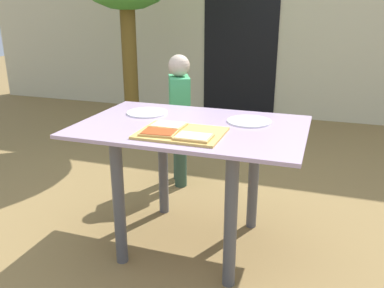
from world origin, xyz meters
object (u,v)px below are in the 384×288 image
object	(u,v)px
dining_table	(191,150)
cutting_board	(181,133)
pizza_slice_near_left	(159,132)
pizza_slice_near_right	(193,137)
pizza_slice_far_left	(168,125)
plate_white_left	(147,113)
child_left	(179,113)
plate_white_right	(249,121)

from	to	relation	value
dining_table	cutting_board	xyz separation A→B (m)	(0.01, -0.17, 0.15)
cutting_board	pizza_slice_near_left	bearing A→B (deg)	-144.80
pizza_slice_near_left	pizza_slice_near_right	world-z (taller)	same
pizza_slice_far_left	dining_table	bearing A→B (deg)	51.13
pizza_slice_far_left	plate_white_left	distance (m)	0.34
plate_white_left	child_left	distance (m)	0.65
pizza_slice_near_left	child_left	size ratio (longest dim) A/B	0.18
pizza_slice_near_right	pizza_slice_far_left	bearing A→B (deg)	142.64
child_left	dining_table	bearing A→B (deg)	-65.20
dining_table	cutting_board	size ratio (longest dim) A/B	2.89
pizza_slice_far_left	child_left	size ratio (longest dim) A/B	0.18
child_left	plate_white_right	bearing A→B (deg)	-44.72
pizza_slice_near_left	pizza_slice_near_right	distance (m)	0.18
dining_table	child_left	distance (m)	0.85
pizza_slice_far_left	child_left	world-z (taller)	child_left
cutting_board	pizza_slice_near_left	xyz separation A→B (m)	(-0.09, -0.06, 0.01)
pizza_slice_near_left	cutting_board	bearing A→B (deg)	35.20
cutting_board	dining_table	bearing A→B (deg)	91.97
plate_white_right	pizza_slice_near_right	bearing A→B (deg)	-114.93
pizza_slice_far_left	plate_white_left	bearing A→B (deg)	132.90
pizza_slice_near_left	pizza_slice_far_left	bearing A→B (deg)	91.87
plate_white_right	child_left	bearing A→B (deg)	135.28
cutting_board	pizza_slice_near_left	size ratio (longest dim) A/B	2.28
pizza_slice_near_left	plate_white_right	bearing A→B (deg)	46.79
pizza_slice_far_left	pizza_slice_near_right	size ratio (longest dim) A/B	1.02
pizza_slice_far_left	pizza_slice_near_left	xyz separation A→B (m)	(0.00, -0.13, 0.00)
cutting_board	pizza_slice_far_left	xyz separation A→B (m)	(-0.09, 0.06, 0.01)
plate_white_left	plate_white_right	distance (m)	0.59
cutting_board	plate_white_right	bearing A→B (deg)	49.78
pizza_slice_near_right	pizza_slice_near_left	bearing A→B (deg)	176.62
pizza_slice_far_left	plate_white_left	world-z (taller)	pizza_slice_far_left
pizza_slice_near_left	child_left	xyz separation A→B (m)	(-0.27, 1.01, -0.17)
pizza_slice_near_left	plate_white_left	world-z (taller)	pizza_slice_near_left
plate_white_right	pizza_slice_far_left	bearing A→B (deg)	-144.97
pizza_slice_near_right	plate_white_right	distance (m)	0.43
dining_table	pizza_slice_near_right	bearing A→B (deg)	-69.16
dining_table	pizza_slice_far_left	distance (m)	0.21
pizza_slice_far_left	pizza_slice_near_left	world-z (taller)	same
plate_white_left	child_left	bearing A→B (deg)	93.61
cutting_board	child_left	world-z (taller)	child_left
pizza_slice_near_left	pizza_slice_near_right	size ratio (longest dim) A/B	1.05
pizza_slice_far_left	plate_white_right	distance (m)	0.44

